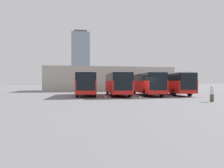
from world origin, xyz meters
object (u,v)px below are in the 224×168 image
bus_2 (117,83)px  bus_3 (86,83)px  bus_0 (173,83)px  pedestrian (212,93)px  bus_1 (147,83)px

bus_2 → bus_3: (4.36, -0.83, 0.00)m
bus_0 → pedestrian: 11.92m
bus_2 → pedestrian: (-6.95, 11.33, -0.98)m
bus_1 → bus_2: 4.36m
bus_3 → pedestrian: bus_3 is taller
bus_0 → bus_3: (13.08, -0.42, 0.00)m
bus_1 → bus_2: same height
bus_0 → bus_2: bearing=7.6°
bus_0 → bus_3: size_ratio=1.00×
bus_3 → pedestrian: (-11.31, 12.16, -0.98)m
pedestrian → bus_1: bearing=119.3°
bus_0 → bus_2: 8.73m
bus_1 → pedestrian: bus_1 is taller
bus_0 → bus_1: same height
bus_0 → bus_3: same height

